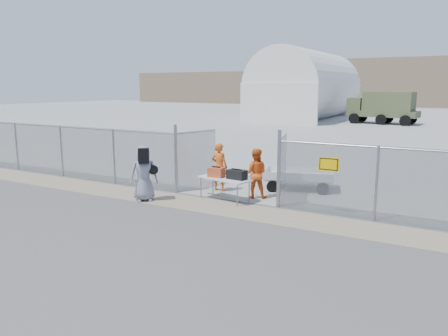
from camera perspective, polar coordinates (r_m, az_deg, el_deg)
The scene contains 13 objects.
ground at distance 13.45m, azimuth -4.19°, elevation -5.99°, with size 160.00×160.00×0.00m, color #494848.
tarmac_inside at distance 53.35m, azimuth 21.64°, elevation 5.78°, with size 160.00×80.00×0.01m, color #999999.
dirt_strip at distance 14.26m, azimuth -1.97°, elevation -4.97°, with size 44.00×1.60×0.01m, color gray.
chain_link_fence at distance 14.86m, azimuth -0.00°, elevation -0.00°, with size 40.00×0.20×2.20m, color gray, non-canonical shape.
quonset_hangar at distance 53.55m, azimuth 10.81°, elevation 10.63°, with size 9.00×18.00×8.00m, color white, non-canonical shape.
folding_table at distance 14.86m, azimuth 0.07°, elevation -2.78°, with size 1.85×0.77×0.78m, color silver, non-canonical shape.
orange_bag at distance 14.92m, azimuth -1.02°, elevation -0.55°, with size 0.52×0.35×0.33m, color #D44E29.
black_duffel at distance 14.58m, azimuth 1.69°, elevation -0.86°, with size 0.64×0.37×0.31m, color black.
security_worker_left at distance 16.11m, azimuth -0.61°, elevation 0.13°, with size 0.66×0.43×1.81m, color #E15918.
security_worker_right at distance 15.15m, azimuth 4.12°, elevation -0.70°, with size 0.85×0.66×1.74m, color #E15918.
visitor at distance 14.97m, azimuth -10.44°, elevation -0.68°, with size 0.93×0.61×1.90m, color gray.
utility_trailer at distance 16.72m, azimuth 9.73°, elevation -1.39°, with size 3.30×1.70×0.80m, color silver, non-canonical shape.
military_truck at distance 48.14m, azimuth 20.08°, elevation 7.38°, with size 6.86×2.53×3.27m, color #4F5A35, non-canonical shape.
Camera 1 is at (7.14, -10.73, 3.85)m, focal length 35.00 mm.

